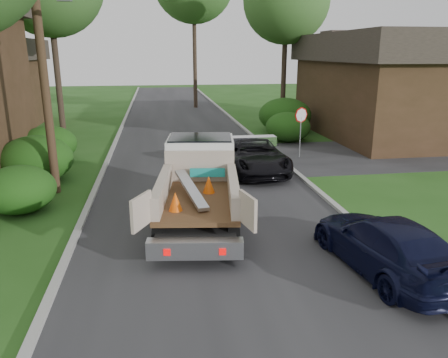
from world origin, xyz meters
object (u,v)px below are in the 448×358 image
object	(u,v)px
stop_sign	(301,122)
black_pickup	(254,155)
navy_suv	(386,244)
tree_right_far	(286,0)
house_right	(398,84)
utility_pole	(41,47)
flatbed_truck	(200,176)

from	to	relation	value
stop_sign	black_pickup	size ratio (longest dim) A/B	0.48
navy_suv	black_pickup	bearing A→B (deg)	-89.86
tree_right_far	black_pickup	bearing A→B (deg)	-111.12
tree_right_far	black_pickup	world-z (taller)	tree_right_far
stop_sign	tree_right_far	xyz separation A→B (m)	(2.30, 11.00, 6.70)
house_right	navy_suv	bearing A→B (deg)	-119.93
utility_pole	tree_right_far	xyz separation A→B (m)	(12.98, 15.02, 3.31)
stop_sign	utility_pole	xyz separation A→B (m)	(-10.68, -4.02, 3.40)
tree_right_far	flatbed_truck	xyz separation A→B (m)	(-7.95, -18.05, -7.22)
utility_pole	flatbed_truck	xyz separation A→B (m)	(5.03, -3.04, -3.92)
utility_pole	navy_suv	bearing A→B (deg)	-39.80
stop_sign	house_right	xyz separation A→B (m)	(7.80, 5.00, 1.38)
stop_sign	black_pickup	bearing A→B (deg)	-141.78
utility_pole	flatbed_truck	size ratio (longest dim) A/B	1.57
stop_sign	house_right	distance (m)	9.37
tree_right_far	black_pickup	size ratio (longest dim) A/B	2.21
flatbed_truck	stop_sign	bearing A→B (deg)	58.89
flatbed_truck	black_pickup	distance (m)	5.65
house_right	flatbed_truck	world-z (taller)	house_right
tree_right_far	flatbed_truck	size ratio (longest dim) A/B	1.81
tree_right_far	black_pickup	distance (m)	16.14
utility_pole	navy_suv	world-z (taller)	utility_pole
black_pickup	house_right	bearing A→B (deg)	34.24
tree_right_far	flatbed_truck	distance (m)	21.01
navy_suv	tree_right_far	bearing A→B (deg)	-106.69
house_right	utility_pole	bearing A→B (deg)	-153.99
stop_sign	flatbed_truck	world-z (taller)	stop_sign
utility_pole	house_right	size ratio (longest dim) A/B	0.77
flatbed_truck	tree_right_far	bearing A→B (deg)	73.81
tree_right_far	house_right	bearing A→B (deg)	-47.49
black_pickup	navy_suv	distance (m)	9.36
stop_sign	tree_right_far	world-z (taller)	tree_right_far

